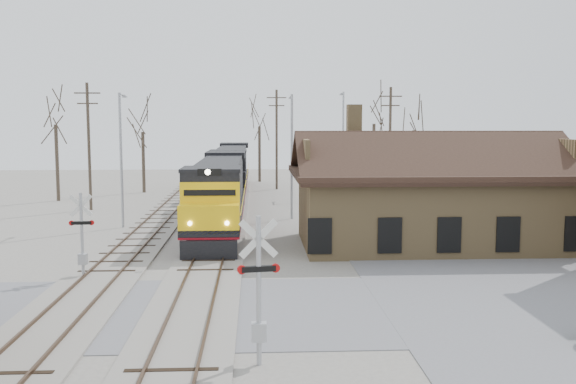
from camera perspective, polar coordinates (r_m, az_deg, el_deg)
The scene contains 20 objects.
ground at distance 24.31m, azimuth -8.47°, elevation -10.38°, with size 140.00×140.00×0.00m, color gray.
road at distance 24.30m, azimuth -8.47°, elevation -10.34°, with size 60.00×9.00×0.03m, color slate.
track_main at distance 38.86m, azimuth -6.33°, elevation -3.93°, with size 3.40×90.00×0.24m.
track_siding at distance 39.39m, azimuth -12.90°, elevation -3.92°, with size 3.40×90.00×0.24m.
depot at distance 36.75m, azimuth 12.33°, elevation -0.94°, with size 15.20×9.31×7.90m.
locomotive_lead at distance 41.35m, azimuth -6.14°, elevation -0.05°, with size 3.07×20.53×4.56m.
locomotive_trailing at distance 62.05m, azimuth -5.06°, elevation 2.08°, with size 3.07×20.53×4.32m.
crossbuck_near at distance 18.43m, azimuth -2.61°, elevation -9.25°, with size 1.23×0.32×4.32m.
crossbuck_far at distance 29.83m, azimuth -17.84°, elevation -3.91°, with size 1.09×0.29×3.83m.
streetlight_a at distance 43.16m, azimuth -14.59°, elevation 3.42°, with size 0.25×2.04×8.78m.
streetlight_b at distance 45.60m, azimuth 0.33°, elevation 3.80°, with size 0.25×2.04×8.83m.
streetlight_c at distance 59.59m, azimuth 4.90°, elevation 4.76°, with size 0.25×2.04×9.64m.
utility_pole_a at distance 52.39m, azimuth -17.28°, elevation 4.09°, with size 2.00×0.24×9.92m.
utility_pole_b at distance 65.41m, azimuth -1.02°, elevation 4.85°, with size 2.00×0.24×10.12m.
utility_pole_c at distance 56.95m, azimuth 9.05°, elevation 4.45°, with size 2.00×0.24×9.91m.
tree_a at distance 59.35m, azimuth -20.00°, elevation 6.72°, with size 4.45×4.45×10.90m.
tree_b at distance 64.09m, azimuth -12.81°, elevation 6.09°, with size 3.95×3.95×9.67m.
tree_c at distance 73.92m, azimuth -2.56°, elevation 6.65°, with size 4.24×4.24×10.40m.
tree_d at distance 64.17m, azimuth 7.67°, elevation 7.01°, with size 4.47×4.47×10.96m.
tree_e at distance 64.71m, azimuth 11.14°, elevation 6.29°, with size 4.05×4.05×9.92m.
Camera 1 is at (2.36, -23.17, 6.95)m, focal length 40.00 mm.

